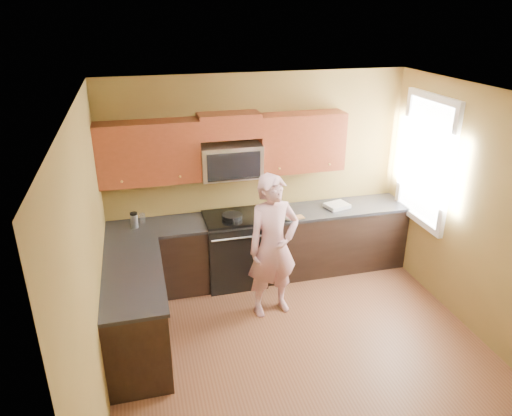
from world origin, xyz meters
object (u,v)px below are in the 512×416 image
object	(u,v)px
woman	(273,246)
butter_tub	(285,213)
stove	(234,249)
microwave	(231,176)
frying_pan	(232,218)
travel_mug	(135,228)

from	to	relation	value
woman	butter_tub	bearing A→B (deg)	53.84
stove	microwave	world-z (taller)	microwave
stove	frying_pan	bearing A→B (deg)	-117.16
butter_tub	travel_mug	distance (m)	1.92
travel_mug	stove	bearing A→B (deg)	-1.84
stove	travel_mug	size ratio (longest dim) A/B	4.76
stove	travel_mug	xyz separation A→B (m)	(-1.24, 0.04, 0.45)
frying_pan	butter_tub	world-z (taller)	frying_pan
butter_tub	travel_mug	size ratio (longest dim) A/B	0.60
travel_mug	woman	bearing A→B (deg)	-28.33
woman	travel_mug	size ratio (longest dim) A/B	8.77
stove	butter_tub	xyz separation A→B (m)	(0.68, -0.01, 0.45)
woman	frying_pan	bearing A→B (deg)	104.64
microwave	woman	distance (m)	1.12
microwave	frying_pan	xyz separation A→B (m)	(-0.03, -0.18, -0.50)
frying_pan	butter_tub	size ratio (longest dim) A/B	3.77
butter_tub	frying_pan	bearing A→B (deg)	-176.29
woman	frying_pan	size ratio (longest dim) A/B	3.88
stove	travel_mug	world-z (taller)	travel_mug
woman	frying_pan	distance (m)	0.80
microwave	butter_tub	xyz separation A→B (m)	(0.68, -0.14, -0.53)
stove	frying_pan	world-z (taller)	frying_pan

